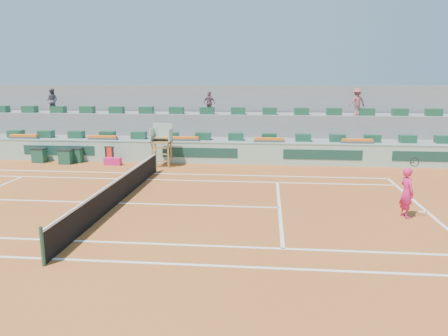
{
  "coord_description": "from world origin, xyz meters",
  "views": [
    {
      "loc": [
        5.86,
        -16.27,
        4.95
      ],
      "look_at": [
        4.0,
        2.5,
        1.0
      ],
      "focal_mm": 35.0,
      "sensor_mm": 36.0,
      "label": 1
    }
  ],
  "objects_px": {
    "tennis_player": "(407,192)",
    "drink_cooler_a": "(76,155)",
    "umpire_chair": "(162,139)",
    "player_bag": "(113,161)"
  },
  "relations": [
    {
      "from": "tennis_player",
      "to": "drink_cooler_a",
      "type": "bearing_deg",
      "value": 151.6
    },
    {
      "from": "umpire_chair",
      "to": "drink_cooler_a",
      "type": "distance_m",
      "value": 5.45
    },
    {
      "from": "player_bag",
      "to": "umpire_chair",
      "type": "height_order",
      "value": "umpire_chair"
    },
    {
      "from": "player_bag",
      "to": "tennis_player",
      "type": "xyz_separation_m",
      "value": [
        13.75,
        -8.16,
        0.7
      ]
    },
    {
      "from": "umpire_chair",
      "to": "drink_cooler_a",
      "type": "bearing_deg",
      "value": 173.88
    },
    {
      "from": "drink_cooler_a",
      "to": "tennis_player",
      "type": "distance_m",
      "value": 18.39
    },
    {
      "from": "drink_cooler_a",
      "to": "tennis_player",
      "type": "bearing_deg",
      "value": -28.4
    },
    {
      "from": "player_bag",
      "to": "drink_cooler_a",
      "type": "distance_m",
      "value": 2.49
    },
    {
      "from": "player_bag",
      "to": "drink_cooler_a",
      "type": "height_order",
      "value": "drink_cooler_a"
    },
    {
      "from": "drink_cooler_a",
      "to": "tennis_player",
      "type": "height_order",
      "value": "tennis_player"
    }
  ]
}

